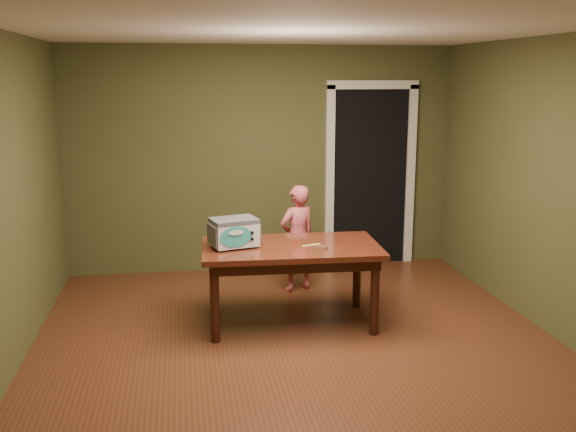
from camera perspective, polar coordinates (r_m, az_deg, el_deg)
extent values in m
plane|color=#5E2E1B|center=(5.43, 1.26, -12.12)|extent=(5.00, 5.00, 0.00)
cube|color=#494B28|center=(7.48, -2.31, 5.04)|extent=(4.50, 0.02, 2.60)
cube|color=#494B28|center=(2.71, 11.50, -8.44)|extent=(4.50, 0.02, 2.60)
cube|color=#494B28|center=(5.12, -24.25, 0.55)|extent=(0.02, 5.00, 2.60)
cube|color=#494B28|center=(5.89, 23.39, 2.04)|extent=(0.02, 5.00, 2.60)
cube|color=white|center=(4.96, 1.41, 16.40)|extent=(4.50, 5.00, 0.02)
cube|color=black|center=(8.07, 6.65, 3.71)|extent=(0.90, 0.60, 2.10)
cube|color=black|center=(7.77, 7.29, 3.36)|extent=(0.90, 0.02, 2.10)
cube|color=white|center=(7.62, 3.72, 3.26)|extent=(0.10, 0.06, 2.20)
cube|color=white|center=(7.91, 10.80, 3.40)|extent=(0.10, 0.06, 2.20)
cube|color=white|center=(7.66, 7.55, 11.49)|extent=(1.10, 0.06, 0.10)
cube|color=#3A1A0D|center=(5.82, 0.27, -2.84)|extent=(1.64, 0.98, 0.05)
cube|color=black|center=(5.84, 0.27, -3.55)|extent=(1.52, 0.85, 0.10)
cylinder|color=black|center=(5.56, -6.53, -7.72)|extent=(0.08, 0.08, 0.70)
cylinder|color=black|center=(6.22, -6.58, -5.52)|extent=(0.08, 0.08, 0.70)
cylinder|color=black|center=(5.73, 7.72, -7.13)|extent=(0.08, 0.08, 0.70)
cylinder|color=black|center=(6.37, 6.15, -5.06)|extent=(0.08, 0.08, 0.70)
cylinder|color=#4C4F54|center=(5.63, -5.98, -3.10)|extent=(0.03, 0.03, 0.02)
cylinder|color=#4C4F54|center=(5.82, -6.64, -2.59)|extent=(0.03, 0.03, 0.02)
cylinder|color=#4C4F54|center=(5.73, -2.92, -2.75)|extent=(0.03, 0.03, 0.02)
cylinder|color=#4C4F54|center=(5.92, -3.67, -2.27)|extent=(0.03, 0.03, 0.02)
cube|color=white|center=(5.74, -4.81, -1.53)|extent=(0.45, 0.37, 0.22)
cube|color=#4C4F54|center=(5.72, -4.84, -0.39)|extent=(0.46, 0.38, 0.03)
cube|color=#4C4F54|center=(5.68, -6.75, -1.73)|extent=(0.08, 0.25, 0.17)
cube|color=#4C4F54|center=(5.81, -2.93, -1.33)|extent=(0.08, 0.25, 0.17)
ellipsoid|color=teal|center=(5.60, -4.64, -1.88)|extent=(0.29, 0.08, 0.19)
cylinder|color=black|center=(5.64, -3.20, -1.50)|extent=(0.03, 0.02, 0.03)
cylinder|color=black|center=(5.66, -3.20, -2.05)|extent=(0.02, 0.02, 0.02)
cylinder|color=silver|center=(5.71, 3.08, -2.80)|extent=(0.10, 0.10, 0.02)
cylinder|color=#552E1C|center=(5.71, 3.09, -2.73)|extent=(0.09, 0.09, 0.01)
cube|color=#F9DC6C|center=(5.81, 2.09, -2.59)|extent=(0.18, 0.07, 0.01)
imported|color=#D95963|center=(6.78, 0.83, -2.00)|extent=(0.49, 0.42, 1.14)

